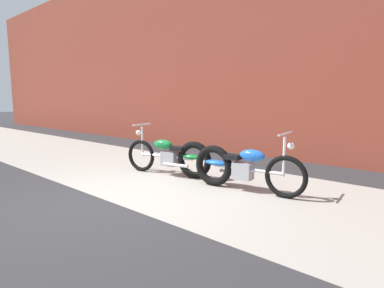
{
  "coord_description": "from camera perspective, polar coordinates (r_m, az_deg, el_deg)",
  "views": [
    {
      "loc": [
        4.03,
        -2.64,
        1.53
      ],
      "look_at": [
        0.3,
        1.53,
        0.75
      ],
      "focal_mm": 29.92,
      "sensor_mm": 36.0,
      "label": 1
    }
  ],
  "objects": [
    {
      "name": "brick_building_wall",
      "position": [
        8.96,
        15.16,
        18.17
      ],
      "size": [
        36.0,
        0.5,
        6.33
      ],
      "primitive_type": "cube",
      "color": "brown",
      "rests_on": "ground"
    },
    {
      "name": "sidewalk_slab",
      "position": [
        6.15,
        -0.7,
        -6.44
      ],
      "size": [
        36.0,
        3.5,
        0.01
      ],
      "primitive_type": "cube",
      "color": "#9E998E",
      "rests_on": "ground"
    },
    {
      "name": "motorcycle_green",
      "position": [
        6.45,
        -3.45,
        -2.18
      ],
      "size": [
        1.98,
        0.7,
        1.03
      ],
      "rotation": [
        0.0,
        0.0,
        3.36
      ],
      "color": "black",
      "rests_on": "ground"
    },
    {
      "name": "motorcycle_blue",
      "position": [
        5.47,
        8.34,
        -4.09
      ],
      "size": [
        2.0,
        0.58,
        1.03
      ],
      "rotation": [
        0.0,
        0.0,
        0.13
      ],
      "color": "black",
      "rests_on": "ground"
    },
    {
      "name": "ground_plane",
      "position": [
        5.06,
        -14.45,
        -9.93
      ],
      "size": [
        80.0,
        80.0,
        0.0
      ],
      "primitive_type": "plane",
      "color": "#2D2D30"
    }
  ]
}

